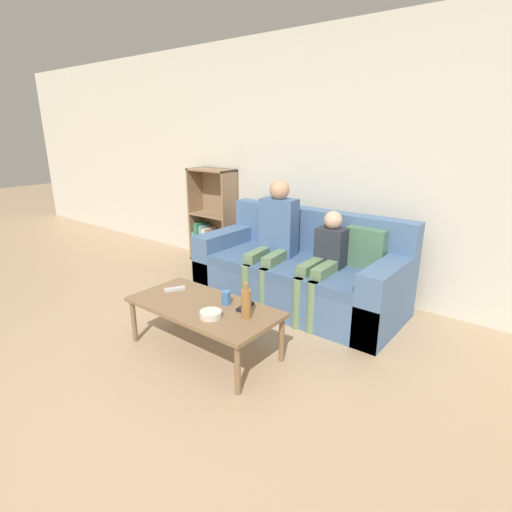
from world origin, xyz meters
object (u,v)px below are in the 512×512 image
Objects in this scene: coffee_table at (203,309)px; tv_remote_0 at (245,307)px; cup_near at (226,298)px; person_child at (324,259)px; person_adult at (275,233)px; snack_bowl at (211,314)px; tv_remote_1 at (175,289)px; couch at (300,274)px; bottle at (246,303)px; bookshelf at (212,226)px.

tv_remote_0 reaches higher than coffee_table.
person_child is at bearing 73.35° from cup_near.
person_adult reaches higher than person_child.
tv_remote_0 is 0.28m from snack_bowl.
cup_near is at bearing 105.79° from snack_bowl.
tv_remote_1 is (-0.80, -1.03, -0.16)m from person_child.
tv_remote_0 is at bearing -79.92° from couch.
couch is 7.70× the size of bottle.
tv_remote_0 is at bearing 29.00° from coffee_table.
snack_bowl reaches higher than coffee_table.
couch is 0.47m from person_adult.
cup_near is at bearing -172.42° from tv_remote_0.
bookshelf is 11.49× the size of cup_near.
bookshelf is at bearing 132.40° from coffee_table.
bottle reaches higher than coffee_table.
bottle is (0.20, 0.15, 0.09)m from snack_bowl.
person_adult reaches higher than cup_near.
bottle is at bearing -16.33° from cup_near.
person_adult is (1.37, -0.54, 0.23)m from bookshelf.
coffee_table is 1.19m from person_adult.
bookshelf is at bearing 133.90° from snack_bowl.
cup_near is at bearing -82.16° from person_adult.
coffee_table is at bearing -94.32° from couch.
person_child reaches higher than couch.
tv_remote_0 is (0.28, 0.16, 0.05)m from coffee_table.
cup_near is 0.59× the size of tv_remote_0.
bookshelf is (-1.61, 0.45, 0.16)m from couch.
couch is 1.70× the size of coffee_table.
person_adult reaches higher than coffee_table.
person_child is at bearing 81.47° from tv_remote_1.
tv_remote_0 is at bearing 132.48° from bottle.
bookshelf reaches higher than tv_remote_1.
bookshelf is 2.50m from bottle.
bookshelf is at bearing 136.75° from cup_near.
snack_bowl is 0.26m from bottle.
person_child is at bearing 69.23° from coffee_table.
tv_remote_0 is 0.18m from bottle.
person_adult is at bearing 173.23° from person_child.
bottle is (0.29, -1.17, 0.20)m from couch.
person_adult is 1.08m from cup_near.
person_child is at bearing 79.37° from snack_bowl.
bookshelf is 2.26m from cup_near.
person_adult is 1.14m from tv_remote_1.
tv_remote_1 is at bearing -130.24° from person_child.
bottle is at bearing -93.92° from person_child.
person_adult is at bearing -21.42° from bookshelf.
cup_near is 0.17m from tv_remote_0.
person_child is at bearing 76.63° from tv_remote_0.
coffee_table is at bearing -89.72° from person_adult.
couch is 1.34m from snack_bowl.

